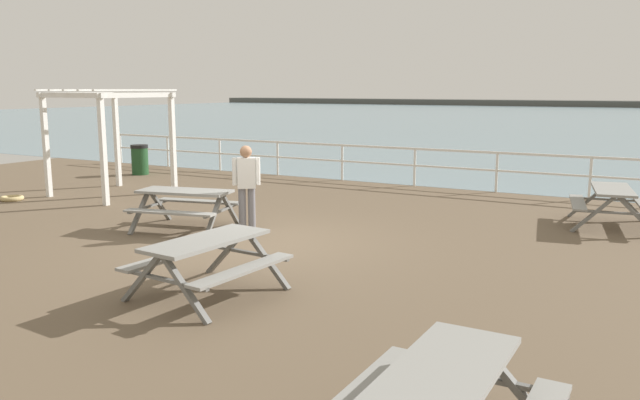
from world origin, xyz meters
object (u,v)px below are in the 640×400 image
at_px(lattice_pergola, 109,117).
at_px(litter_bin, 140,160).
at_px(visitor, 246,183).
at_px(picnic_table_far_left, 185,200).
at_px(picnic_table_mid_centre, 441,396).
at_px(picnic_table_seaward, 612,198).
at_px(picnic_table_far_right, 207,253).

relative_size(lattice_pergola, litter_bin, 2.85).
relative_size(visitor, litter_bin, 1.75).
bearing_deg(lattice_pergola, picnic_table_far_left, -23.17).
bearing_deg(visitor, lattice_pergola, -145.74).
bearing_deg(visitor, litter_bin, -160.49).
relative_size(picnic_table_mid_centre, picnic_table_far_left, 0.87).
xyz_separation_m(picnic_table_mid_centre, picnic_table_far_left, (-6.92, 5.28, 0.00)).
bearing_deg(visitor, picnic_table_seaward, 85.20).
distance_m(picnic_table_mid_centre, picnic_table_seaward, 9.61).
bearing_deg(picnic_table_seaward, litter_bin, 75.48).
relative_size(picnic_table_mid_centre, picnic_table_seaward, 0.89).
bearing_deg(lattice_pergola, picnic_table_far_right, -31.41).
distance_m(picnic_table_seaward, litter_bin, 13.93).
bearing_deg(visitor, picnic_table_mid_centre, 7.70).
xyz_separation_m(picnic_table_mid_centre, picnic_table_seaward, (0.32, 9.60, 0.00)).
distance_m(picnic_table_far_left, lattice_pergola, 5.13).
height_order(picnic_table_mid_centre, visitor, visitor).
bearing_deg(visitor, picnic_table_far_right, -9.79).
bearing_deg(picnic_table_seaward, picnic_table_mid_centre, 168.32).
distance_m(picnic_table_far_left, visitor, 1.30).
bearing_deg(picnic_table_far_right, picnic_table_mid_centre, -115.50).
xyz_separation_m(picnic_table_far_left, litter_bin, (-6.64, 5.47, -0.10)).
xyz_separation_m(picnic_table_mid_centre, picnic_table_far_right, (-3.97, 2.32, 0.00)).
relative_size(picnic_table_seaward, visitor, 1.22).
relative_size(picnic_table_mid_centre, visitor, 1.09).
bearing_deg(lattice_pergola, visitor, -14.27).
height_order(picnic_table_seaward, lattice_pergola, lattice_pergola).
distance_m(picnic_table_far_left, picnic_table_far_right, 4.18).
distance_m(picnic_table_mid_centre, visitor, 8.10).
relative_size(picnic_table_mid_centre, picnic_table_far_right, 0.95).
xyz_separation_m(lattice_pergola, litter_bin, (-2.24, 3.23, -1.52)).
relative_size(picnic_table_far_left, picnic_table_seaward, 1.03).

